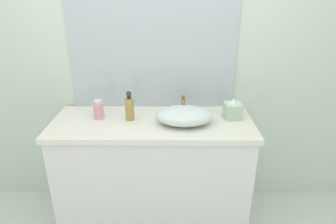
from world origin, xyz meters
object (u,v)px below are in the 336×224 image
soap_dispenser (129,108)px  tissue_box (233,110)px  sink_basin (184,116)px  lotion_bottle (99,110)px

soap_dispenser → tissue_box: soap_dispenser is taller
sink_basin → soap_dispenser: (-0.40, 0.07, 0.03)m
lotion_bottle → soap_dispenser: bearing=-4.6°
sink_basin → soap_dispenser: bearing=170.6°
lotion_bottle → tissue_box: size_ratio=0.92×
soap_dispenser → tissue_box: 0.76m
tissue_box → soap_dispenser: bearing=-177.7°
sink_basin → lotion_bottle: lotion_bottle is taller
sink_basin → lotion_bottle: (-0.63, 0.08, 0.01)m
sink_basin → soap_dispenser: size_ratio=1.85×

